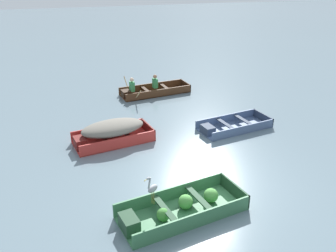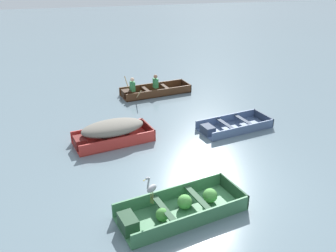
% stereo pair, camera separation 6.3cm
% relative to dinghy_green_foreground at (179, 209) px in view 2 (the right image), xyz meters
% --- Properties ---
extents(ground_plane, '(80.00, 80.00, 0.00)m').
position_rel_dinghy_green_foreground_xyz_m(ground_plane, '(1.11, 1.23, -0.16)').
color(ground_plane, slate).
extents(dinghy_green_foreground, '(3.43, 1.98, 0.42)m').
position_rel_dinghy_green_foreground_xyz_m(dinghy_green_foreground, '(0.00, 0.00, 0.00)').
color(dinghy_green_foreground, '#387047').
rests_on(dinghy_green_foreground, ground).
extents(skiff_slate_blue_near_moored, '(2.91, 1.73, 0.34)m').
position_rel_dinghy_green_foreground_xyz_m(skiff_slate_blue_near_moored, '(3.23, 4.38, -0.05)').
color(skiff_slate_blue_near_moored, '#475B7F').
rests_on(skiff_slate_blue_near_moored, ground).
extents(skiff_red_mid_moored, '(2.88, 1.75, 0.76)m').
position_rel_dinghy_green_foreground_xyz_m(skiff_red_mid_moored, '(-1.21, 4.39, 0.28)').
color(skiff_red_mid_moored, '#AD2D28').
rests_on(skiff_red_mid_moored, ground).
extents(rowboat_dark_varnish_with_crew, '(3.36, 2.27, 0.92)m').
position_rel_dinghy_green_foreground_xyz_m(rowboat_dark_varnish_with_crew, '(1.07, 8.83, 0.02)').
color(rowboat_dark_varnish_with_crew, '#4C2D19').
rests_on(rowboat_dark_varnish_with_crew, ground).
extents(heron_on_dinghy, '(0.40, 0.35, 0.84)m').
position_rel_dinghy_green_foreground_xyz_m(heron_on_dinghy, '(-0.70, 0.02, 0.72)').
color(heron_on_dinghy, olive).
rests_on(heron_on_dinghy, dinghy_green_foreground).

